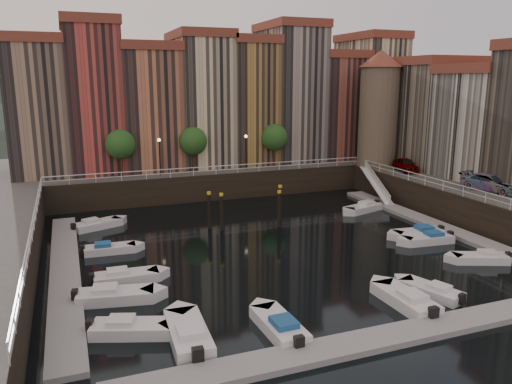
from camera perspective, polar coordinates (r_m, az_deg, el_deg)
name	(u,v)px	position (r m, az deg, el deg)	size (l,w,h in m)	color
ground	(270,243)	(42.15, 1.66, -5.83)	(200.00, 200.00, 0.00)	black
quay_far	(195,172)	(65.82, -7.02, 2.24)	(80.00, 20.00, 3.00)	black
dock_left	(65,271)	(38.27, -21.00, -8.41)	(2.00, 28.00, 0.35)	gray
dock_right	(435,224)	(49.59, 19.73, -3.51)	(2.00, 28.00, 0.35)	gray
dock_near	(393,336)	(28.42, 15.40, -15.58)	(30.00, 2.00, 0.35)	gray
mountains	(128,99)	(147.97, -14.46, 10.26)	(145.00, 100.00, 18.00)	#2D382D
far_terrace	(223,100)	(63.24, -3.74, 10.50)	(48.70, 10.30, 17.50)	#8D705A
right_terrace	(490,117)	(58.49, 25.15, 7.78)	(9.30, 24.30, 14.00)	#7B705D
corner_tower	(379,107)	(62.45, 13.85, 9.44)	(5.20, 5.20, 13.80)	#6B5B4C
promenade_trees	(199,141)	(57.25, -6.56, 5.82)	(21.20, 3.20, 5.20)	black
street_lamps	(204,148)	(56.46, -5.96, 5.03)	(10.36, 0.36, 4.18)	black
railings	(250,187)	(45.53, -0.66, 0.53)	(36.08, 34.04, 0.52)	white
gangway	(376,183)	(58.17, 13.56, 0.99)	(2.78, 8.32, 3.73)	white
mooring_pilings	(248,209)	(46.32, -0.90, -1.98)	(7.56, 2.48, 3.78)	black
boat_left_0	(130,328)	(28.61, -14.17, -14.89)	(4.70, 3.02, 1.06)	silver
boat_left_1	(114,296)	(32.69, -15.94, -11.32)	(5.02, 2.62, 1.13)	silver
boat_left_2	(125,277)	(35.42, -14.76, -9.37)	(4.56, 1.81, 1.04)	silver
boat_left_3	(109,249)	(41.40, -16.48, -6.26)	(4.20, 1.74, 0.95)	silver
boat_left_4	(96,225)	(48.33, -17.78, -3.57)	(4.66, 3.14, 1.05)	silver
boat_right_0	(482,258)	(41.41, 24.39, -6.89)	(4.28, 2.90, 0.97)	silver
boat_right_1	(429,239)	(44.46, 19.12, -5.09)	(4.57, 2.05, 1.03)	silver
boat_right_2	(419,233)	(45.76, 18.15, -4.50)	(4.71, 2.11, 1.06)	silver
boat_right_4	(363,208)	(53.08, 12.19, -1.79)	(4.74, 2.93, 1.06)	silver
boat_near_0	(189,335)	(27.33, -7.71, -15.87)	(2.18, 5.33, 1.21)	silver
boat_near_1	(280,326)	(28.02, 2.75, -15.08)	(1.87, 4.78, 1.09)	silver
boat_near_2	(406,300)	(32.23, 16.80, -11.72)	(1.91, 5.05, 1.16)	silver
boat_near_3	(432,291)	(34.14, 19.50, -10.61)	(2.75, 4.32, 0.97)	silver
car_a	(406,166)	(59.70, 16.74, 2.90)	(1.79, 4.44, 1.51)	gray
car_b	(490,184)	(51.97, 25.21, 0.80)	(1.60, 4.58, 1.51)	gray
car_c	(490,184)	(51.96, 25.21, 0.85)	(2.23, 5.48, 1.59)	gray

